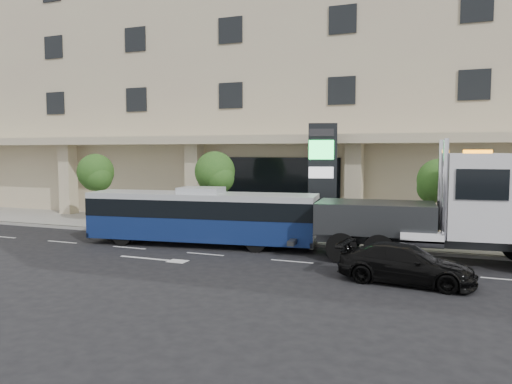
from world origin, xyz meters
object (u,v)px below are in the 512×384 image
Objects in this scene: city_bus at (201,216)px; black_sedan at (406,264)px; tow_truck at (449,212)px; signage_pylon at (322,179)px.

black_sedan is (9.77, -3.57, -0.76)m from city_bus.
black_sedan is (-1.33, -3.85, -1.40)m from tow_truck.
tow_truck is at bearing -5.95° from city_bus.
black_sedan is at bearing -114.30° from tow_truck.
city_bus is 11.12m from tow_truck.
signage_pylon is (4.93, 4.02, 1.67)m from city_bus.
tow_truck is at bearing -13.14° from black_sedan.
tow_truck is 7.29m from signage_pylon.
signage_pylon is at bearing 143.53° from tow_truck.
signage_pylon is at bearing 31.80° from city_bus.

